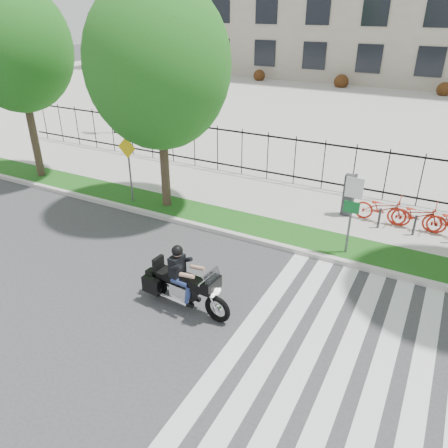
% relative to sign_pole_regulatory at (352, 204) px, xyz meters
% --- Properties ---
extents(ground, '(120.00, 120.00, 0.00)m').
position_rel_sign_pole_regulatory_xyz_m(ground, '(-3.35, -4.58, -1.74)').
color(ground, '#363739').
rests_on(ground, ground).
extents(curb, '(60.00, 0.20, 0.15)m').
position_rel_sign_pole_regulatory_xyz_m(curb, '(-3.35, -0.48, -1.66)').
color(curb, '#BBB7B0').
rests_on(curb, ground).
extents(grass_verge, '(60.00, 1.50, 0.15)m').
position_rel_sign_pole_regulatory_xyz_m(grass_verge, '(-3.35, 0.37, -1.66)').
color(grass_verge, '#154812').
rests_on(grass_verge, ground).
extents(sidewalk, '(60.00, 3.50, 0.15)m').
position_rel_sign_pole_regulatory_xyz_m(sidewalk, '(-3.35, 2.87, -1.66)').
color(sidewalk, '#A4A19A').
rests_on(sidewalk, ground).
extents(plaza, '(80.00, 34.00, 0.10)m').
position_rel_sign_pole_regulatory_xyz_m(plaza, '(-3.35, 20.42, -1.69)').
color(plaza, '#A4A19A').
rests_on(plaza, ground).
extents(crosswalk_stripes, '(5.70, 8.00, 0.01)m').
position_rel_sign_pole_regulatory_xyz_m(crosswalk_stripes, '(1.47, -4.58, -1.73)').
color(crosswalk_stripes, silver).
rests_on(crosswalk_stripes, ground).
extents(iron_fence, '(30.00, 0.06, 2.00)m').
position_rel_sign_pole_regulatory_xyz_m(iron_fence, '(-3.35, 4.62, -0.59)').
color(iron_fence, black).
rests_on(iron_fence, sidewalk).
extents(lamp_post_left, '(1.06, 0.70, 4.25)m').
position_rel_sign_pole_regulatory_xyz_m(lamp_post_left, '(-15.35, 7.42, 1.47)').
color(lamp_post_left, black).
rests_on(lamp_post_left, ground).
extents(street_tree_0, '(4.26, 4.26, 7.63)m').
position_rel_sign_pole_regulatory_xyz_m(street_tree_0, '(-13.43, 0.37, 3.58)').
color(street_tree_0, '#36251D').
rests_on(street_tree_0, grass_verge).
extents(street_tree_1, '(4.77, 4.77, 7.68)m').
position_rel_sign_pole_regulatory_xyz_m(street_tree_1, '(-6.77, 0.37, 3.33)').
color(street_tree_1, '#36251D').
rests_on(street_tree_1, grass_verge).
extents(sign_pole_regulatory, '(0.50, 0.09, 2.50)m').
position_rel_sign_pole_regulatory_xyz_m(sign_pole_regulatory, '(0.00, 0.00, 0.00)').
color(sign_pole_regulatory, '#59595B').
rests_on(sign_pole_regulatory, grass_verge).
extents(sign_pole_warning, '(0.78, 0.09, 2.49)m').
position_rel_sign_pole_regulatory_xyz_m(sign_pole_warning, '(-8.10, 0.00, 0.00)').
color(sign_pole_warning, '#59595B').
rests_on(sign_pole_warning, grass_verge).
extents(motorcycle_rider, '(2.69, 0.86, 2.08)m').
position_rel_sign_pole_regulatory_xyz_m(motorcycle_rider, '(-2.96, -4.36, -1.05)').
color(motorcycle_rider, black).
rests_on(motorcycle_rider, ground).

